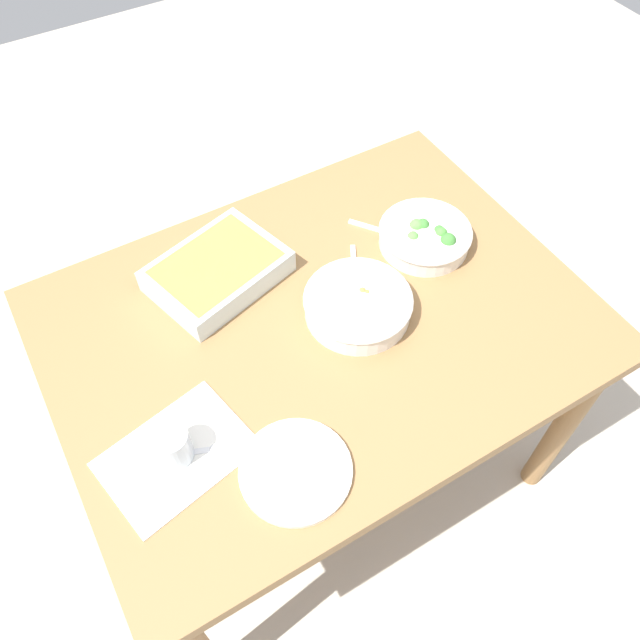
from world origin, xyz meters
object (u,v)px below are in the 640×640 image
side_plate (296,471)px  spoon_spare (198,451)px  drink_cup (173,447)px  spoon_by_stew (355,280)px  spoon_by_broccoli (391,233)px  baking_dish (217,270)px  broccoli_bowl (425,236)px  stew_bowl (358,304)px

side_plate → spoon_spare: size_ratio=1.30×
drink_cup → spoon_by_stew: drink_cup is taller
spoon_by_broccoli → side_plate: bearing=-140.0°
spoon_spare → spoon_by_broccoli: bearing=24.5°
spoon_by_stew → spoon_spare: same height
spoon_by_stew → spoon_by_broccoli: same height
baking_dish → drink_cup: (-0.26, -0.37, 0.00)m
baking_dish → drink_cup: 0.45m
broccoli_bowl → drink_cup: size_ratio=2.70×
side_plate → spoon_by_broccoli: 0.67m
stew_bowl → baking_dish: bearing=132.5°
broccoli_bowl → spoon_spare: 0.75m
spoon_by_broccoli → broccoli_bowl: bearing=-53.3°
baking_dish → spoon_by_stew: bearing=-31.5°
spoon_by_stew → broccoli_bowl: bearing=4.4°
baking_dish → spoon_by_broccoli: size_ratio=2.30×
stew_bowl → spoon_spare: stew_bowl is taller
drink_cup → side_plate: drink_cup is taller
side_plate → spoon_spare: (-0.14, 0.13, -0.00)m
stew_bowl → spoon_by_broccoli: stew_bowl is taller
drink_cup → baking_dish: bearing=54.4°
side_plate → spoon_by_stew: 0.50m
drink_cup → spoon_by_broccoli: 0.76m
stew_bowl → baking_dish: size_ratio=0.71×
side_plate → drink_cup: bearing=141.2°
stew_bowl → baking_dish: (-0.23, 0.25, 0.00)m
spoon_spare → broccoli_bowl: bearing=18.0°
broccoli_bowl → baking_dish: broccoli_bowl is taller
spoon_by_broccoli → spoon_spare: size_ratio=0.89×
broccoli_bowl → spoon_spare: broccoli_bowl is taller
broccoli_bowl → drink_cup: bearing=-164.0°
spoon_spare → baking_dish: bearing=59.8°
baking_dish → spoon_by_broccoli: baking_dish is taller
broccoli_bowl → baking_dish: bearing=162.6°
baking_dish → spoon_by_broccoli: (0.44, -0.08, -0.03)m
baking_dish → spoon_spare: 0.45m
stew_bowl → broccoli_bowl: (0.26, 0.10, -0.00)m
drink_cup → spoon_by_stew: size_ratio=0.52×
broccoli_bowl → side_plate: 0.68m
drink_cup → side_plate: bearing=-38.8°
spoon_by_broccoli → baking_dish: bearing=169.2°
spoon_by_stew → spoon_by_broccoli: 0.18m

